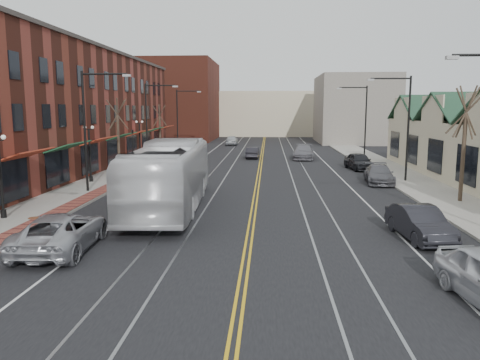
# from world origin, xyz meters

# --- Properties ---
(ground) EXTENTS (160.00, 160.00, 0.00)m
(ground) POSITION_xyz_m (0.00, 0.00, 0.00)
(ground) COLOR black
(ground) RESTS_ON ground
(sidewalk_left) EXTENTS (4.00, 120.00, 0.15)m
(sidewalk_left) POSITION_xyz_m (-12.00, 20.00, 0.07)
(sidewalk_left) COLOR gray
(sidewalk_left) RESTS_ON ground
(sidewalk_right) EXTENTS (4.00, 120.00, 0.15)m
(sidewalk_right) POSITION_xyz_m (12.00, 20.00, 0.07)
(sidewalk_right) COLOR gray
(sidewalk_right) RESTS_ON ground
(building_left) EXTENTS (10.00, 50.00, 11.00)m
(building_left) POSITION_xyz_m (-19.00, 27.00, 5.50)
(building_left) COLOR maroon
(building_left) RESTS_ON ground
(backdrop_left) EXTENTS (14.00, 18.00, 14.00)m
(backdrop_left) POSITION_xyz_m (-16.00, 70.00, 7.00)
(backdrop_left) COLOR maroon
(backdrop_left) RESTS_ON ground
(backdrop_mid) EXTENTS (22.00, 14.00, 9.00)m
(backdrop_mid) POSITION_xyz_m (0.00, 85.00, 4.50)
(backdrop_mid) COLOR beige
(backdrop_mid) RESTS_ON ground
(backdrop_right) EXTENTS (12.00, 16.00, 11.00)m
(backdrop_right) POSITION_xyz_m (15.00, 65.00, 5.50)
(backdrop_right) COLOR slate
(backdrop_right) RESTS_ON ground
(streetlight_l_1) EXTENTS (3.33, 0.25, 8.00)m
(streetlight_l_1) POSITION_xyz_m (-11.05, 16.00, 5.03)
(streetlight_l_1) COLOR black
(streetlight_l_1) RESTS_ON sidewalk_left
(streetlight_l_2) EXTENTS (3.33, 0.25, 8.00)m
(streetlight_l_2) POSITION_xyz_m (-11.05, 32.00, 5.03)
(streetlight_l_2) COLOR black
(streetlight_l_2) RESTS_ON sidewalk_left
(streetlight_l_3) EXTENTS (3.33, 0.25, 8.00)m
(streetlight_l_3) POSITION_xyz_m (-11.05, 48.00, 5.03)
(streetlight_l_3) COLOR black
(streetlight_l_3) RESTS_ON sidewalk_left
(streetlight_r_1) EXTENTS (3.33, 0.25, 8.00)m
(streetlight_r_1) POSITION_xyz_m (11.05, 22.00, 5.03)
(streetlight_r_1) COLOR black
(streetlight_r_1) RESTS_ON sidewalk_right
(streetlight_r_2) EXTENTS (3.33, 0.25, 8.00)m
(streetlight_r_2) POSITION_xyz_m (11.05, 38.00, 5.03)
(streetlight_r_2) COLOR black
(streetlight_r_2) RESTS_ON sidewalk_right
(lamppost_l_1) EXTENTS (0.84, 0.28, 4.27)m
(lamppost_l_1) POSITION_xyz_m (-12.80, 8.00, 2.20)
(lamppost_l_1) COLOR black
(lamppost_l_1) RESTS_ON sidewalk_left
(lamppost_l_2) EXTENTS (0.84, 0.28, 4.27)m
(lamppost_l_2) POSITION_xyz_m (-12.80, 20.00, 2.20)
(lamppost_l_2) COLOR black
(lamppost_l_2) RESTS_ON sidewalk_left
(lamppost_l_3) EXTENTS (0.84, 0.28, 4.27)m
(lamppost_l_3) POSITION_xyz_m (-12.80, 34.00, 2.20)
(lamppost_l_3) COLOR black
(lamppost_l_3) RESTS_ON sidewalk_left
(tree_left_near) EXTENTS (1.78, 1.37, 6.48)m
(tree_left_near) POSITION_xyz_m (-12.50, 26.00, 3.51)
(tree_left_near) COLOR #382B21
(tree_left_near) RESTS_ON sidewalk_left
(tree_left_far) EXTENTS (1.66, 1.28, 6.02)m
(tree_left_far) POSITION_xyz_m (-12.50, 42.00, 3.28)
(tree_left_far) COLOR #382B21
(tree_left_far) RESTS_ON sidewalk_left
(tree_right_mid) EXTENTS (1.90, 1.46, 6.93)m
(tree_right_mid) POSITION_xyz_m (12.50, 14.00, 3.75)
(tree_right_mid) COLOR #382B21
(tree_right_mid) RESTS_ON sidewalk_right
(manhole_far) EXTENTS (0.60, 0.60, 0.02)m
(manhole_far) POSITION_xyz_m (-11.20, 8.00, 0.16)
(manhole_far) COLOR #592D19
(manhole_far) RESTS_ON sidewalk_left
(traffic_signal) EXTENTS (0.18, 0.15, 3.80)m
(traffic_signal) POSITION_xyz_m (-10.60, 24.00, 2.35)
(traffic_signal) COLOR black
(traffic_signal) RESTS_ON sidewalk_left
(transit_bus) EXTENTS (3.95, 14.01, 3.86)m
(transit_bus) POSITION_xyz_m (-4.79, 11.37, 1.93)
(transit_bus) COLOR silver
(transit_bus) RESTS_ON ground
(parked_suv) EXTENTS (2.91, 5.74, 1.55)m
(parked_suv) POSITION_xyz_m (-7.57, 3.21, 0.78)
(parked_suv) COLOR #ACADB3
(parked_suv) RESTS_ON ground
(parked_car_b) EXTENTS (2.04, 4.62, 1.47)m
(parked_car_b) POSITION_xyz_m (7.50, 5.77, 0.74)
(parked_car_b) COLOR #222228
(parked_car_b) RESTS_ON ground
(parked_car_c) EXTENTS (2.46, 5.06, 1.42)m
(parked_car_c) POSITION_xyz_m (9.30, 21.34, 0.71)
(parked_car_c) COLOR #58585F
(parked_car_c) RESTS_ON ground
(parked_car_d) EXTENTS (2.49, 4.86, 1.58)m
(parked_car_d) POSITION_xyz_m (9.30, 29.40, 0.79)
(parked_car_d) COLOR black
(parked_car_d) RESTS_ON ground
(distant_car_left) EXTENTS (1.51, 3.97, 1.29)m
(distant_car_left) POSITION_xyz_m (-1.00, 38.72, 0.65)
(distant_car_left) COLOR #232228
(distant_car_left) RESTS_ON ground
(distant_car_right) EXTENTS (2.72, 5.72, 1.61)m
(distant_car_right) POSITION_xyz_m (4.76, 38.26, 0.81)
(distant_car_right) COLOR slate
(distant_car_right) RESTS_ON ground
(distant_car_far) EXTENTS (1.84, 4.47, 1.52)m
(distant_car_far) POSITION_xyz_m (-4.91, 57.59, 0.76)
(distant_car_far) COLOR #B2B6BA
(distant_car_far) RESTS_ON ground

